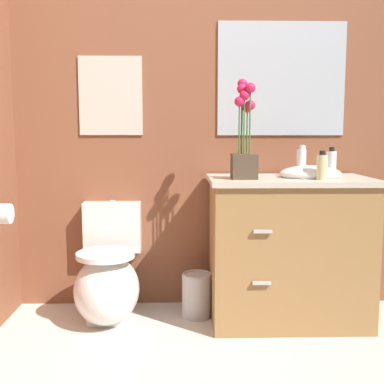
{
  "coord_description": "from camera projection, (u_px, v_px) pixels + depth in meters",
  "views": [
    {
      "loc": [
        -0.23,
        -1.56,
        1.11
      ],
      "look_at": [
        -0.16,
        1.12,
        0.78
      ],
      "focal_mm": 44.49,
      "sensor_mm": 36.0,
      "label": 1
    }
  ],
  "objects": [
    {
      "name": "wall_back",
      "position": [
        247.0,
        111.0,
        3.02
      ],
      "size": [
        3.95,
        0.05,
        2.5
      ],
      "primitive_type": "cube",
      "color": "brown",
      "rests_on": "ground_plane"
    },
    {
      "name": "toilet",
      "position": [
        108.0,
        280.0,
        2.83
      ],
      "size": [
        0.38,
        0.59,
        0.69
      ],
      "color": "white",
      "rests_on": "ground_plane"
    },
    {
      "name": "vanity_cabinet",
      "position": [
        288.0,
        248.0,
        2.81
      ],
      "size": [
        0.94,
        0.56,
        1.04
      ],
      "color": "#9E7242",
      "rests_on": "ground_plane"
    },
    {
      "name": "flower_vase",
      "position": [
        244.0,
        144.0,
        2.65
      ],
      "size": [
        0.14,
        0.14,
        0.56
      ],
      "color": "#4C3D2D",
      "rests_on": "vanity_cabinet"
    },
    {
      "name": "soap_bottle",
      "position": [
        301.0,
        162.0,
        2.81
      ],
      "size": [
        0.06,
        0.06,
        0.19
      ],
      "color": "white",
      "rests_on": "vanity_cabinet"
    },
    {
      "name": "lotion_bottle",
      "position": [
        322.0,
        167.0,
        2.61
      ],
      "size": [
        0.06,
        0.06,
        0.16
      ],
      "color": "beige",
      "rests_on": "vanity_cabinet"
    },
    {
      "name": "hand_wash_bottle",
      "position": [
        331.0,
        164.0,
        2.72
      ],
      "size": [
        0.05,
        0.05,
        0.18
      ],
      "color": "white",
      "rests_on": "vanity_cabinet"
    },
    {
      "name": "trash_bin",
      "position": [
        197.0,
        295.0,
        2.89
      ],
      "size": [
        0.18,
        0.18,
        0.27
      ],
      "color": "#B7B7BC",
      "rests_on": "ground_plane"
    },
    {
      "name": "wall_poster",
      "position": [
        111.0,
        96.0,
        2.96
      ],
      "size": [
        0.39,
        0.01,
        0.49
      ],
      "primitive_type": "cube",
      "color": "beige"
    },
    {
      "name": "wall_mirror",
      "position": [
        281.0,
        79.0,
        2.97
      ],
      "size": [
        0.8,
        0.01,
        0.7
      ],
      "primitive_type": "cube",
      "color": "#B2BCC6"
    },
    {
      "name": "toilet_paper_roll",
      "position": [
        1.0,
        214.0,
        2.57
      ],
      "size": [
        0.11,
        0.11,
        0.11
      ],
      "primitive_type": "cylinder",
      "rotation": [
        0.0,
        1.57,
        0.0
      ],
      "color": "white"
    }
  ]
}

